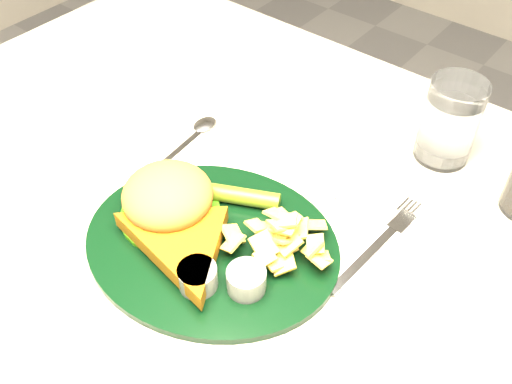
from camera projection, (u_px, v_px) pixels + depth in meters
table at (261, 370)px, 0.95m from camera, size 1.20×0.80×0.75m
dinner_plate at (210, 227)px, 0.64m from camera, size 0.36×0.32×0.07m
water_glass at (450, 121)px, 0.73m from camera, size 0.09×0.09×0.11m
fork_napkin at (368, 255)px, 0.64m from camera, size 0.13×0.16×0.01m
spoon at (178, 150)px, 0.77m from camera, size 0.05×0.13×0.01m
ramekin at (160, 98)px, 0.84m from camera, size 0.05×0.05×0.02m
wrapped_straw at (332, 194)px, 0.71m from camera, size 0.22×0.11×0.01m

